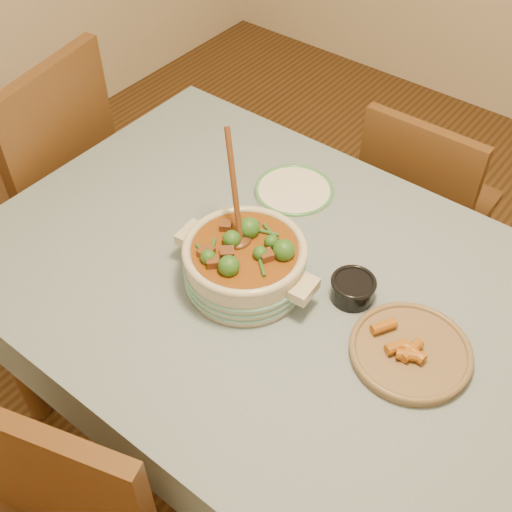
{
  "coord_description": "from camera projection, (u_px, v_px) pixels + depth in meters",
  "views": [
    {
      "loc": [
        0.56,
        -0.88,
        1.95
      ],
      "look_at": [
        -0.09,
        -0.05,
        0.86
      ],
      "focal_mm": 45.0,
      "sensor_mm": 36.0,
      "label": 1
    }
  ],
  "objects": [
    {
      "name": "dining_table",
      "position": [
        296.0,
        313.0,
        1.64
      ],
      "size": [
        1.68,
        1.08,
        0.76
      ],
      "color": "brown",
      "rests_on": "floor"
    },
    {
      "name": "condiment_bowl",
      "position": [
        353.0,
        288.0,
        1.54
      ],
      "size": [
        0.13,
        0.13,
        0.06
      ],
      "rotation": [
        0.0,
        0.0,
        0.31
      ],
      "color": "black",
      "rests_on": "dining_table"
    },
    {
      "name": "white_plate",
      "position": [
        294.0,
        191.0,
        1.82
      ],
      "size": [
        0.23,
        0.23,
        0.02
      ],
      "rotation": [
        0.0,
        0.0,
        0.01
      ],
      "color": "white",
      "rests_on": "dining_table"
    },
    {
      "name": "chair_far",
      "position": [
        421.0,
        202.0,
        2.22
      ],
      "size": [
        0.4,
        0.4,
        0.85
      ],
      "rotation": [
        0.0,
        0.0,
        3.16
      ],
      "color": "brown",
      "rests_on": "floor"
    },
    {
      "name": "fried_plate",
      "position": [
        411.0,
        350.0,
        1.43
      ],
      "size": [
        0.28,
        0.28,
        0.05
      ],
      "rotation": [
        0.0,
        0.0,
        -0.03
      ],
      "color": "olive",
      "rests_on": "dining_table"
    },
    {
      "name": "stew_casserole",
      "position": [
        245.0,
        260.0,
        1.54
      ],
      "size": [
        0.38,
        0.31,
        0.36
      ],
      "rotation": [
        0.0,
        0.0,
        0.08
      ],
      "color": "beige",
      "rests_on": "dining_table"
    },
    {
      "name": "chair_left",
      "position": [
        44.0,
        175.0,
        2.19
      ],
      "size": [
        0.55,
        0.55,
        1.0
      ],
      "rotation": [
        0.0,
        0.0,
        -1.38
      ],
      "color": "brown",
      "rests_on": "floor"
    },
    {
      "name": "floor",
      "position": [
        287.0,
        440.0,
        2.12
      ],
      "size": [
        4.5,
        4.5,
        0.0
      ],
      "primitive_type": "plane",
      "color": "#3F2612",
      "rests_on": "ground"
    }
  ]
}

